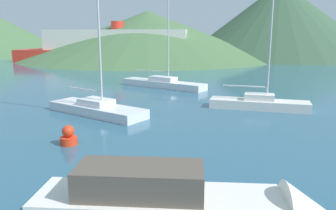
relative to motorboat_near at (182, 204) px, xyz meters
name	(u,v)px	position (x,y,z in m)	size (l,w,h in m)	color
motorboat_near	(182,204)	(0.00, 0.00, 0.00)	(7.83, 2.18, 1.98)	white
sailboat_inner	(259,103)	(3.86, 14.25, -0.05)	(6.62, 2.51, 7.96)	white
sailboat_middle	(96,107)	(-6.45, 11.36, -0.03)	(7.10, 4.98, 11.38)	silver
sailboat_outer	(163,83)	(-3.97, 22.72, -0.06)	(8.60, 5.56, 9.05)	white
ferry_distant	(118,48)	(-17.42, 54.04, 2.14)	(37.94, 10.77, 7.54)	red
buoy_marker	(68,137)	(-5.66, 5.52, -0.11)	(0.78, 0.78, 0.89)	red
hill_central	(148,35)	(-13.20, 62.27, 4.50)	(52.53, 52.53, 9.97)	#476B42
hill_east	(279,20)	(15.42, 71.49, 7.79)	(43.79, 43.79, 16.54)	#38563D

